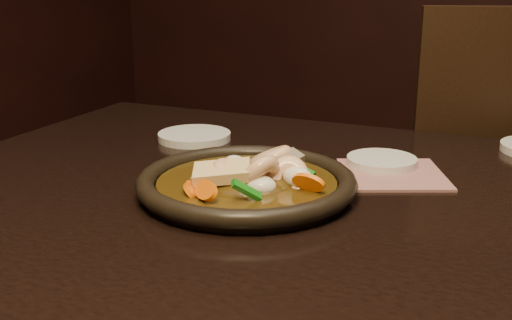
% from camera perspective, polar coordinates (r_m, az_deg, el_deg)
% --- Properties ---
extents(table, '(1.60, 0.90, 0.75)m').
position_cam_1_polar(table, '(0.85, 17.09, -10.37)').
color(table, black).
rests_on(table, floor).
extents(chair, '(0.58, 0.58, 0.98)m').
position_cam_1_polar(chair, '(1.51, 20.97, -4.31)').
color(chair, black).
rests_on(chair, floor).
extents(plate, '(0.30, 0.30, 0.03)m').
position_cam_1_polar(plate, '(0.88, -0.83, -2.16)').
color(plate, black).
rests_on(plate, table).
extents(stirfry, '(0.19, 0.23, 0.07)m').
position_cam_1_polar(stirfry, '(0.87, -0.38, -1.77)').
color(stirfry, '#38260A').
rests_on(stirfry, plate).
extents(soy_dish, '(0.11, 0.11, 0.02)m').
position_cam_1_polar(soy_dish, '(1.02, 11.11, -0.17)').
color(soy_dish, white).
rests_on(soy_dish, table).
extents(saucer_left, '(0.13, 0.13, 0.01)m').
position_cam_1_polar(saucer_left, '(1.16, -5.50, 2.12)').
color(saucer_left, white).
rests_on(saucer_left, table).
extents(napkin, '(0.20, 0.20, 0.00)m').
position_cam_1_polar(napkin, '(0.98, 12.05, -1.25)').
color(napkin, '#9F6661').
rests_on(napkin, table).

